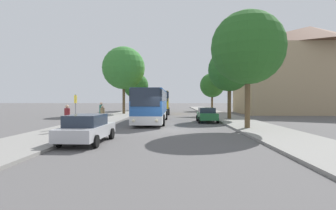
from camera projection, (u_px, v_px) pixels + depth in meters
The scene contains 17 objects.
ground_plane at pixel (167, 130), 19.37m from camera, with size 300.00×300.00×0.00m, color #565454.
sidewalk_left at pixel (74, 129), 19.55m from camera, with size 4.00×120.00×0.15m, color gray.
sidewalk_right at pixel (263, 130), 19.20m from camera, with size 4.00×120.00×0.15m, color gray.
building_right_background at pixel (309, 70), 42.21m from camera, with size 21.90×11.91×14.09m.
bus_front at pixel (152, 105), 26.07m from camera, with size 2.87×12.10×3.22m.
bus_middle at pixel (161, 102), 41.59m from camera, with size 2.99×10.53×3.52m.
parked_car_left_curb at pixel (87, 128), 13.66m from camera, with size 2.10×4.56×1.49m.
parked_car_right_near at pixel (207, 115), 26.38m from camera, with size 1.97×4.17×1.44m.
bus_stop_sign at pixel (76, 107), 19.42m from camera, with size 0.08×0.45×2.50m.
pedestrian_waiting_near at pixel (102, 115), 22.37m from camera, with size 0.36×0.36×1.63m.
pedestrian_waiting_far at pixel (67, 118), 17.38m from camera, with size 0.36×0.36×1.78m.
pedestrian_walking_back at pixel (101, 113), 23.36m from camera, with size 0.36×0.36×1.89m.
tree_left_near at pixel (124, 68), 39.59m from camera, with size 6.43×6.43×10.13m.
tree_left_far at pixel (136, 86), 53.17m from camera, with size 5.12×5.12×7.54m.
tree_right_near at pixel (229, 70), 28.93m from camera, with size 4.72×4.72×7.77m.
tree_right_mid at pixel (248, 48), 19.62m from camera, with size 5.51×5.51×8.78m.
tree_right_far at pixel (212, 85), 53.35m from camera, with size 4.96×4.96×7.54m.
Camera 1 is at (0.53, -19.32, 2.27)m, focal length 28.00 mm.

